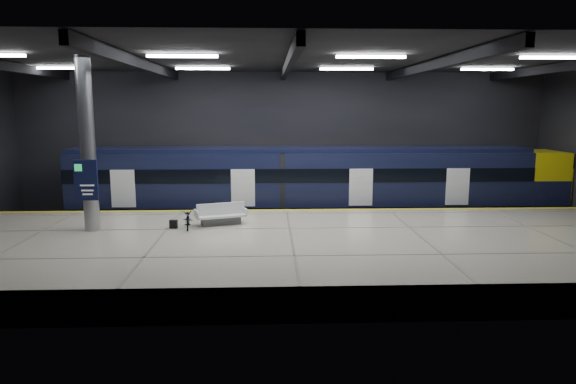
{
  "coord_description": "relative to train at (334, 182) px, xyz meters",
  "views": [
    {
      "loc": [
        -0.86,
        -21.58,
        5.98
      ],
      "look_at": [
        0.03,
        1.5,
        2.2
      ],
      "focal_mm": 32.0,
      "sensor_mm": 36.0,
      "label": 1
    }
  ],
  "objects": [
    {
      "name": "ground",
      "position": [
        -2.65,
        -5.5,
        -2.06
      ],
      "size": [
        30.0,
        30.0,
        0.0
      ],
      "primitive_type": "plane",
      "color": "black",
      "rests_on": "ground"
    },
    {
      "name": "room_shell",
      "position": [
        -2.65,
        -5.49,
        3.66
      ],
      "size": [
        30.1,
        16.1,
        8.05
      ],
      "color": "black",
      "rests_on": "ground"
    },
    {
      "name": "platform",
      "position": [
        -2.65,
        -8.0,
        -1.51
      ],
      "size": [
        30.0,
        11.0,
        1.1
      ],
      "primitive_type": "cube",
      "color": "beige",
      "rests_on": "ground"
    },
    {
      "name": "safety_strip",
      "position": [
        -2.65,
        -2.75,
        -0.95
      ],
      "size": [
        30.0,
        0.4,
        0.01
      ],
      "primitive_type": "cube",
      "color": "gold",
      "rests_on": "platform"
    },
    {
      "name": "rails",
      "position": [
        -2.65,
        0.0,
        -1.98
      ],
      "size": [
        30.0,
        1.52,
        0.16
      ],
      "color": "gray",
      "rests_on": "ground"
    },
    {
      "name": "train",
      "position": [
        0.0,
        0.0,
        0.0
      ],
      "size": [
        29.4,
        2.84,
        3.79
      ],
      "color": "black",
      "rests_on": "ground"
    },
    {
      "name": "bench",
      "position": [
        -5.54,
        -5.71,
        -0.63
      ],
      "size": [
        2.28,
        1.5,
        0.93
      ],
      "rotation": [
        0.0,
        0.0,
        0.33
      ],
      "color": "#595B60",
      "rests_on": "platform"
    },
    {
      "name": "bicycle",
      "position": [
        -6.82,
        -6.35,
        -0.55
      ],
      "size": [
        0.76,
        1.63,
        0.82
      ],
      "primitive_type": "imported",
      "rotation": [
        0.0,
        0.0,
        0.14
      ],
      "color": "#99999E",
      "rests_on": "platform"
    },
    {
      "name": "pannier_bag",
      "position": [
        -7.42,
        -6.35,
        -0.78
      ],
      "size": [
        0.33,
        0.25,
        0.35
      ],
      "primitive_type": "cube",
      "rotation": [
        0.0,
        0.0,
        -0.24
      ],
      "color": "black",
      "rests_on": "platform"
    },
    {
      "name": "info_column",
      "position": [
        -10.65,
        -6.52,
        2.4
      ],
      "size": [
        0.9,
        0.78,
        6.9
      ],
      "color": "#9EA0A5",
      "rests_on": "platform"
    }
  ]
}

